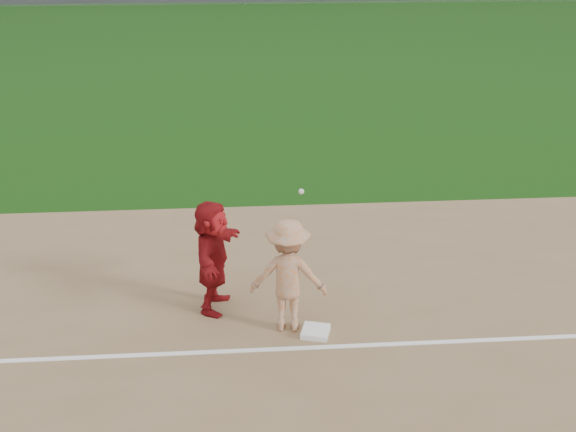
{
  "coord_description": "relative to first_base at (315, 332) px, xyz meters",
  "views": [
    {
      "loc": [
        -0.9,
        -10.34,
        6.54
      ],
      "look_at": [
        0.0,
        1.5,
        1.3
      ],
      "focal_mm": 45.0,
      "sensor_mm": 36.0,
      "label": 1
    }
  ],
  "objects": [
    {
      "name": "first_base",
      "position": [
        0.0,
        0.0,
        0.0
      ],
      "size": [
        0.53,
        0.53,
        0.1
      ],
      "primitive_type": "cube",
      "rotation": [
        0.0,
        0.0,
        -0.28
      ],
      "color": "white",
      "rests_on": "infield_dirt"
    },
    {
      "name": "first_base_play",
      "position": [
        -0.43,
        0.25,
        0.92
      ],
      "size": [
        1.34,
        0.88,
        2.39
      ],
      "color": "#A2A2A5",
      "rests_on": "infield_dirt"
    },
    {
      "name": "base_runner",
      "position": [
        -1.65,
        0.98,
        0.95
      ],
      "size": [
        0.98,
        1.93,
        1.99
      ],
      "primitive_type": "imported",
      "rotation": [
        0.0,
        0.0,
        1.35
      ],
      "color": "maroon",
      "rests_on": "infield_dirt"
    },
    {
      "name": "ground",
      "position": [
        -0.3,
        0.41,
        -0.07
      ],
      "size": [
        160.0,
        160.0,
        0.0
      ],
      "primitive_type": "plane",
      "color": "#143E0B",
      "rests_on": "ground"
    },
    {
      "name": "foul_line",
      "position": [
        -0.3,
        -0.39,
        -0.04
      ],
      "size": [
        60.0,
        0.1,
        0.01
      ],
      "primitive_type": "cube",
      "color": "white",
      "rests_on": "infield_dirt"
    }
  ]
}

